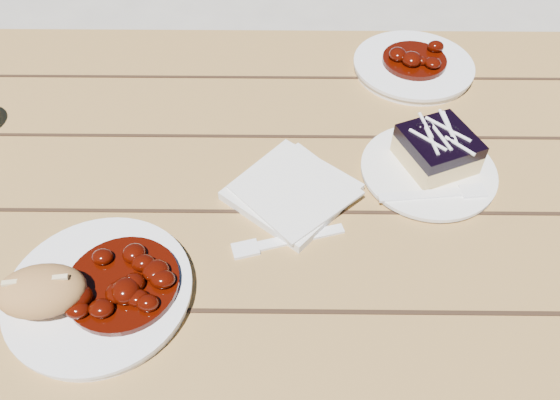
{
  "coord_description": "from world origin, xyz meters",
  "views": [
    {
      "loc": [
        -0.23,
        -0.58,
        1.34
      ],
      "look_at": [
        -0.23,
        -0.11,
        0.81
      ],
      "focal_mm": 35.0,
      "sensor_mm": 36.0,
      "label": 1
    }
  ],
  "objects_px": {
    "picnic_table": "(414,239)",
    "bread_roll": "(41,291)",
    "second_plate": "(413,67)",
    "main_plate": "(100,293)",
    "blueberry_cake": "(437,149)",
    "dessert_plate": "(428,171)"
  },
  "relations": [
    {
      "from": "main_plate",
      "to": "blueberry_cake",
      "type": "bearing_deg",
      "value": 27.34
    },
    {
      "from": "blueberry_cake",
      "to": "dessert_plate",
      "type": "bearing_deg",
      "value": -146.85
    },
    {
      "from": "picnic_table",
      "to": "bread_roll",
      "type": "bearing_deg",
      "value": -154.68
    },
    {
      "from": "blueberry_cake",
      "to": "second_plate",
      "type": "xyz_separation_m",
      "value": [
        0.01,
        0.25,
        -0.03
      ]
    },
    {
      "from": "second_plate",
      "to": "picnic_table",
      "type": "bearing_deg",
      "value": -91.68
    },
    {
      "from": "bread_roll",
      "to": "dessert_plate",
      "type": "distance_m",
      "value": 0.55
    },
    {
      "from": "second_plate",
      "to": "bread_roll",
      "type": "bearing_deg",
      "value": -135.58
    },
    {
      "from": "second_plate",
      "to": "main_plate",
      "type": "bearing_deg",
      "value": -133.51
    },
    {
      "from": "picnic_table",
      "to": "bread_roll",
      "type": "relative_size",
      "value": 19.27
    },
    {
      "from": "picnic_table",
      "to": "bread_roll",
      "type": "height_order",
      "value": "bread_roll"
    },
    {
      "from": "main_plate",
      "to": "picnic_table",
      "type": "bearing_deg",
      "value": 25.94
    },
    {
      "from": "main_plate",
      "to": "second_plate",
      "type": "height_order",
      "value": "same"
    },
    {
      "from": "picnic_table",
      "to": "blueberry_cake",
      "type": "xyz_separation_m",
      "value": [
        0.0,
        0.01,
        0.2
      ]
    },
    {
      "from": "picnic_table",
      "to": "second_plate",
      "type": "relative_size",
      "value": 9.47
    },
    {
      "from": "dessert_plate",
      "to": "second_plate",
      "type": "relative_size",
      "value": 0.93
    },
    {
      "from": "picnic_table",
      "to": "main_plate",
      "type": "distance_m",
      "value": 0.53
    },
    {
      "from": "picnic_table",
      "to": "blueberry_cake",
      "type": "height_order",
      "value": "blueberry_cake"
    },
    {
      "from": "main_plate",
      "to": "bread_roll",
      "type": "xyz_separation_m",
      "value": [
        -0.06,
        -0.02,
        0.03
      ]
    },
    {
      "from": "bread_roll",
      "to": "dessert_plate",
      "type": "height_order",
      "value": "bread_roll"
    },
    {
      "from": "blueberry_cake",
      "to": "bread_roll",
      "type": "bearing_deg",
      "value": -176.57
    },
    {
      "from": "picnic_table",
      "to": "second_plate",
      "type": "distance_m",
      "value": 0.31
    },
    {
      "from": "picnic_table",
      "to": "dessert_plate",
      "type": "bearing_deg",
      "value": -173.77
    }
  ]
}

